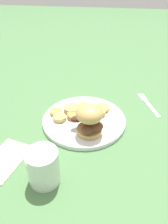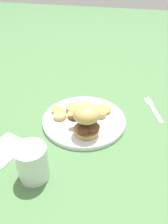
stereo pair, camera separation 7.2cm
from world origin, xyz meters
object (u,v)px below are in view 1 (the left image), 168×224
Objects in this scene: sandwich at (90,119)px; drinking_glass at (43,167)px; dinner_plate at (84,120)px; fork at (148,104)px.

drinking_glass is at bearing -117.12° from sandwich.
drinking_glass is (-0.09, -0.18, -0.02)m from sandwich.
fork is (0.23, 0.14, -0.01)m from dinner_plate.
fork is at bearing 30.66° from dinner_plate.
sandwich reaches higher than fork.
sandwich reaches higher than drinking_glass.
sandwich is 0.69× the size of fork.
sandwich reaches higher than dinner_plate.
sandwich is at bearing 62.88° from drinking_glass.
fork is 1.67× the size of drinking_glass.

